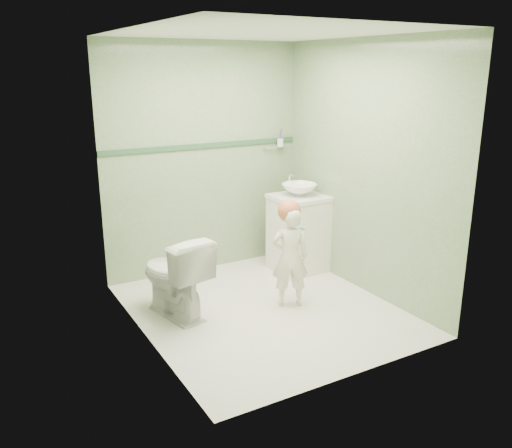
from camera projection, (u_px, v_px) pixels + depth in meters
ground at (264, 310)px, 4.89m from camera, size 2.50×2.50×0.00m
room_shell at (265, 181)px, 4.55m from camera, size 2.50×2.54×2.40m
trim_stripe at (204, 146)px, 5.54m from camera, size 2.20×0.02×0.05m
vanity at (298, 234)px, 5.76m from camera, size 0.52×0.50×0.80m
counter at (299, 197)px, 5.64m from camera, size 0.54×0.52×0.04m
basin at (299, 190)px, 5.62m from camera, size 0.37×0.37×0.13m
faucet at (290, 179)px, 5.75m from camera, size 0.03×0.13×0.18m
cup_holder at (280, 142)px, 5.92m from camera, size 0.26×0.07×0.21m
toilet at (174, 276)px, 4.69m from camera, size 0.56×0.81×0.75m
toddler at (290, 257)px, 4.87m from camera, size 0.40×0.34×0.94m
hair_cap at (289, 211)px, 4.76m from camera, size 0.21×0.21×0.21m
teal_toothbrush at (301, 228)px, 4.67m from camera, size 0.12×0.14×0.08m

